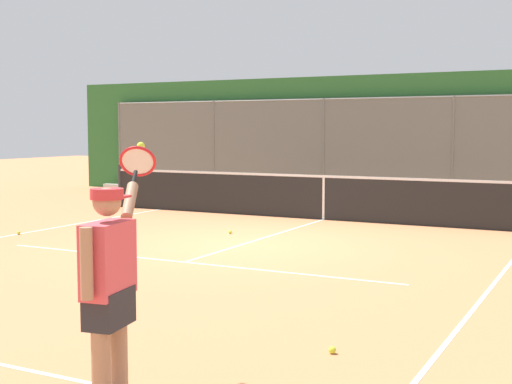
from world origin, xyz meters
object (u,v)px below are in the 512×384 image
at_px(tennis_ball_by_sideline, 19,233).
at_px(tennis_ball_mid_court, 230,232).
at_px(tennis_player, 109,282).
at_px(tennis_ball_near_net, 332,350).

bearing_deg(tennis_ball_by_sideline, tennis_ball_mid_court, -151.33).
relative_size(tennis_player, tennis_ball_by_sideline, 27.91).
relative_size(tennis_player, tennis_ball_mid_court, 27.91).
height_order(tennis_ball_mid_court, tennis_ball_by_sideline, same).
relative_size(tennis_ball_mid_court, tennis_ball_by_sideline, 1.00).
distance_m(tennis_player, tennis_ball_near_net, 2.23).
bearing_deg(tennis_ball_mid_court, tennis_player, 113.47).
bearing_deg(tennis_ball_by_sideline, tennis_ball_near_net, 153.20).
xyz_separation_m(tennis_ball_mid_court, tennis_ball_by_sideline, (3.44, 1.88, 0.00)).
distance_m(tennis_player, tennis_ball_mid_court, 8.32).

